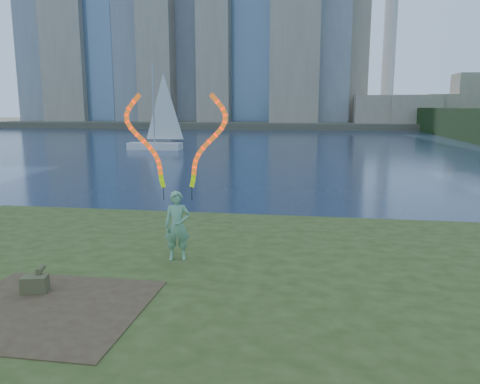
# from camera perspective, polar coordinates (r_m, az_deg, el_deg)

# --- Properties ---
(ground) EXTENTS (320.00, 320.00, 0.00)m
(ground) POSITION_cam_1_polar(r_m,az_deg,el_deg) (10.97, -2.96, -11.84)
(ground) COLOR #192640
(ground) RESTS_ON ground
(grassy_knoll) EXTENTS (20.00, 18.00, 0.80)m
(grassy_knoll) POSITION_cam_1_polar(r_m,az_deg,el_deg) (8.80, -6.20, -15.31)
(grassy_knoll) COLOR #334117
(grassy_knoll) RESTS_ON ground
(dirt_patch) EXTENTS (3.20, 3.00, 0.02)m
(dirt_patch) POSITION_cam_1_polar(r_m,az_deg,el_deg) (8.68, -22.47, -13.04)
(dirt_patch) COLOR #47331E
(dirt_patch) RESTS_ON grassy_knoll
(far_shore) EXTENTS (320.00, 40.00, 1.20)m
(far_shore) POSITION_cam_1_polar(r_m,az_deg,el_deg) (105.02, 7.96, 8.29)
(far_shore) COLOR #4A4536
(far_shore) RESTS_ON ground
(woman_with_ribbons) EXTENTS (1.97, 0.57, 3.93)m
(woman_with_ribbons) POSITION_cam_1_polar(r_m,az_deg,el_deg) (10.25, -7.69, -0.50)
(woman_with_ribbons) COLOR #1E7D38
(woman_with_ribbons) RESTS_ON grassy_knoll
(canvas_bag) EXTENTS (0.51, 0.57, 0.42)m
(canvas_bag) POSITION_cam_1_polar(r_m,az_deg,el_deg) (9.44, -23.68, -10.15)
(canvas_bag) COLOR brown
(canvas_bag) RESTS_ON grassy_knoll
(sailboat) EXTENTS (5.56, 1.69, 8.43)m
(sailboat) POSITION_cam_1_polar(r_m,az_deg,el_deg) (46.76, -10.04, 6.87)
(sailboat) COLOR silver
(sailboat) RESTS_ON ground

